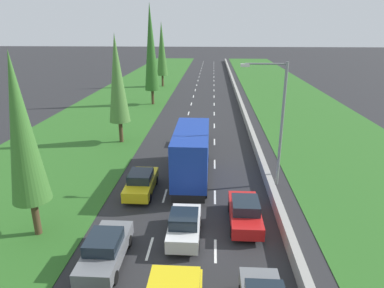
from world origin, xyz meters
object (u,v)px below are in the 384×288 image
Objects in this scene: red_sedan_right_lane at (245,212)px; poplar_tree_fourth at (162,49)px; black_sedan_centre_lane at (195,136)px; poplar_tree_third at (151,48)px; white_hatchback_centre_lane at (184,226)px; blue_box_truck_centre_lane at (192,152)px; poplar_tree_nearest at (21,131)px; yellow_sedan_left_lane at (141,182)px; grey_sedan_left_lane at (105,249)px; poplar_tree_second at (117,79)px; street_light_mast at (278,116)px.

poplar_tree_fourth is (-11.90, 49.22, 6.36)m from red_sedan_right_lane.
poplar_tree_third is (-7.41, 17.98, 7.52)m from black_sedan_centre_lane.
white_hatchback_centre_lane is at bearing -89.27° from black_sedan_centre_lane.
poplar_tree_third reaches higher than white_hatchback_centre_lane.
poplar_tree_third reaches higher than blue_box_truck_centre_lane.
black_sedan_centre_lane is at bearing 103.96° from red_sedan_right_lane.
yellow_sedan_left_lane is at bearing 47.90° from poplar_tree_nearest.
yellow_sedan_left_lane is (0.23, 7.67, 0.00)m from grey_sedan_left_lane.
poplar_tree_second is at bearing 127.43° from red_sedan_right_lane.
black_sedan_centre_lane is 9.43m from poplar_tree_second.
blue_box_truck_centre_lane is 2.09× the size of black_sedan_centre_lane.
poplar_tree_nearest is (-11.82, -1.72, 5.34)m from red_sedan_right_lane.
black_sedan_centre_lane is at bearing 124.35° from street_light_mast.
red_sedan_right_lane is at bearing -27.81° from yellow_sedan_left_lane.
poplar_tree_nearest is (-8.31, -7.98, 3.97)m from blue_box_truck_centre_lane.
red_sedan_right_lane is 0.48× the size of blue_box_truck_centre_lane.
poplar_tree_third reaches higher than red_sedan_right_lane.
poplar_tree_fourth is at bearing 101.06° from blue_box_truck_centre_lane.
white_hatchback_centre_lane is 19.01m from poplar_tree_second.
poplar_tree_nearest is 34.54m from poplar_tree_third.
grey_sedan_left_lane is 7.68m from yellow_sedan_left_lane.
poplar_tree_second is at bearing 115.44° from white_hatchback_centre_lane.
poplar_tree_nearest reaches higher than red_sedan_right_lane.
poplar_tree_third is at bearing 88.77° from poplar_tree_nearest.
red_sedan_right_lane is 1.00× the size of yellow_sedan_left_lane.
poplar_tree_third reaches higher than poplar_tree_nearest.
street_light_mast is at bearing -63.29° from poplar_tree_third.
grey_sedan_left_lane is 0.31× the size of poplar_tree_third.
white_hatchback_centre_lane is 10.47m from street_light_mast.
poplar_tree_fourth reaches higher than grey_sedan_left_lane.
poplar_tree_nearest is at bearing -136.15° from blue_box_truck_centre_lane.
red_sedan_right_lane is 3.85m from white_hatchback_centre_lane.
grey_sedan_left_lane is 53.81m from poplar_tree_fourth.
red_sedan_right_lane is 35.38m from poplar_tree_third.
poplar_tree_fourth reaches higher than yellow_sedan_left_lane.
white_hatchback_centre_lane is 0.87× the size of yellow_sedan_left_lane.
black_sedan_centre_lane and yellow_sedan_left_lane have the same top height.
black_sedan_centre_lane is 0.44× the size of poplar_tree_nearest.
poplar_tree_fourth is at bearing 103.59° from red_sedan_right_lane.
black_sedan_centre_lane is 11.57m from yellow_sedan_left_lane.
blue_box_truck_centre_lane is 0.77× the size of poplar_tree_fourth.
poplar_tree_fourth is (-4.95, 45.55, 6.36)m from yellow_sedan_left_lane.
blue_box_truck_centre_lane reaches higher than red_sedan_right_lane.
poplar_tree_third is 1.19× the size of poplar_tree_fourth.
poplar_tree_nearest reaches higher than street_light_mast.
red_sedan_right_lane is 7.86m from yellow_sedan_left_lane.
poplar_tree_second reaches higher than grey_sedan_left_lane.
white_hatchback_centre_lane reaches higher than red_sedan_right_lane.
poplar_tree_fourth is at bearing 92.86° from poplar_tree_third.
yellow_sedan_left_lane is at bearing 88.28° from grey_sedan_left_lane.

